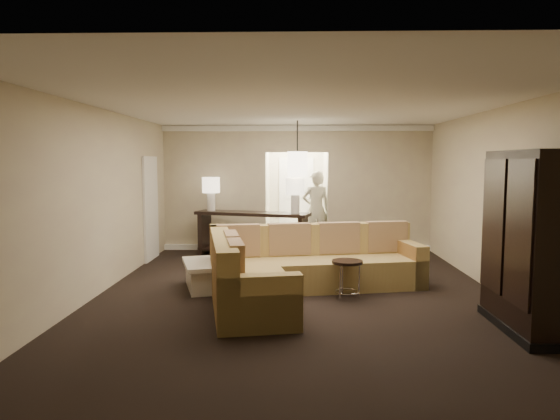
{
  "coord_description": "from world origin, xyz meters",
  "views": [
    {
      "loc": [
        -0.08,
        -7.2,
        1.99
      ],
      "look_at": [
        -0.3,
        1.2,
        1.18
      ],
      "focal_mm": 32.0,
      "sensor_mm": 36.0,
      "label": 1
    }
  ],
  "objects_px": {
    "coffee_table": "(219,274)",
    "person": "(316,205)",
    "sectional_sofa": "(297,268)",
    "console_table": "(252,230)",
    "armoire": "(530,246)",
    "drink_table": "(347,271)"
  },
  "relations": [
    {
      "from": "coffee_table",
      "to": "person",
      "type": "distance_m",
      "value": 4.2
    },
    {
      "from": "sectional_sofa",
      "to": "coffee_table",
      "type": "relative_size",
      "value": 2.61
    },
    {
      "from": "console_table",
      "to": "person",
      "type": "height_order",
      "value": "person"
    },
    {
      "from": "sectional_sofa",
      "to": "armoire",
      "type": "xyz_separation_m",
      "value": [
        2.71,
        -1.54,
        0.62
      ]
    },
    {
      "from": "coffee_table",
      "to": "armoire",
      "type": "distance_m",
      "value": 4.45
    },
    {
      "from": "armoire",
      "to": "drink_table",
      "type": "bearing_deg",
      "value": 146.01
    },
    {
      "from": "drink_table",
      "to": "person",
      "type": "xyz_separation_m",
      "value": [
        -0.26,
        4.34,
        0.58
      ]
    },
    {
      "from": "sectional_sofa",
      "to": "drink_table",
      "type": "bearing_deg",
      "value": -26.87
    },
    {
      "from": "sectional_sofa",
      "to": "armoire",
      "type": "bearing_deg",
      "value": -40.75
    },
    {
      "from": "console_table",
      "to": "drink_table",
      "type": "distance_m",
      "value": 3.64
    },
    {
      "from": "armoire",
      "to": "drink_table",
      "type": "xyz_separation_m",
      "value": [
        -1.98,
        1.33,
        -0.62
      ]
    },
    {
      "from": "console_table",
      "to": "armoire",
      "type": "height_order",
      "value": "armoire"
    },
    {
      "from": "console_table",
      "to": "armoire",
      "type": "xyz_separation_m",
      "value": [
        3.63,
        -4.57,
        0.46
      ]
    },
    {
      "from": "drink_table",
      "to": "coffee_table",
      "type": "bearing_deg",
      "value": 163.59
    },
    {
      "from": "console_table",
      "to": "drink_table",
      "type": "relative_size",
      "value": 4.43
    },
    {
      "from": "console_table",
      "to": "drink_table",
      "type": "xyz_separation_m",
      "value": [
        1.65,
        -3.24,
        -0.16
      ]
    },
    {
      "from": "drink_table",
      "to": "sectional_sofa",
      "type": "bearing_deg",
      "value": 164.27
    },
    {
      "from": "coffee_table",
      "to": "drink_table",
      "type": "height_order",
      "value": "drink_table"
    },
    {
      "from": "person",
      "to": "drink_table",
      "type": "bearing_deg",
      "value": 85.91
    },
    {
      "from": "console_table",
      "to": "person",
      "type": "distance_m",
      "value": 1.82
    },
    {
      "from": "coffee_table",
      "to": "sectional_sofa",
      "type": "bearing_deg",
      "value": -16.81
    },
    {
      "from": "coffee_table",
      "to": "armoire",
      "type": "bearing_deg",
      "value": -25.88
    }
  ]
}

